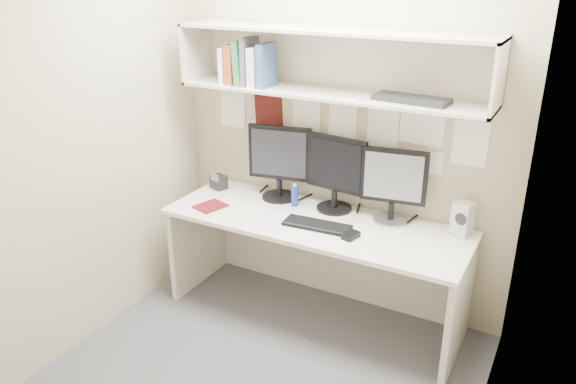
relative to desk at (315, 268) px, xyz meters
The scene contains 19 objects.
floor 0.75m from the desk, 90.00° to the right, with size 2.40×2.00×0.01m, color #49494E.
wall_back 1.00m from the desk, 90.00° to the left, with size 2.40×0.02×2.60m, color tan.
wall_front 1.90m from the desk, 90.00° to the right, with size 2.40×0.02×2.60m, color tan.
wall_left 1.65m from the desk, 151.57° to the right, with size 0.02×2.00×2.60m, color tan.
wall_right 1.65m from the desk, 28.43° to the right, with size 0.02×2.00×2.60m, color tan.
desk is the anchor object (origin of this frame).
overhead_hutch 1.37m from the desk, 90.00° to the left, with size 2.00×0.38×0.40m.
pinned_papers 0.95m from the desk, 90.00° to the left, with size 1.92×0.01×0.48m, color white, non-canonical shape.
monitor_left 0.78m from the desk, 150.65° to the left, with size 0.45×0.25×0.52m.
monitor_center 0.68m from the desk, 80.41° to the left, with size 0.44×0.24×0.51m.
monitor_right 0.79m from the desk, 26.70° to the left, with size 0.42×0.23×0.49m.
keyboard 0.39m from the desk, 60.24° to the right, with size 0.43×0.15×0.02m, color black.
mouse 0.51m from the desk, 24.40° to the right, with size 0.07×0.11×0.03m, color black.
speaker 1.03m from the desk, 14.36° to the left, with size 0.13×0.14×0.22m.
blue_bottle 0.51m from the desk, 148.47° to the left, with size 0.05×0.05×0.16m.
maroon_notebook 0.83m from the desk, 167.81° to the right, with size 0.17×0.20×0.01m, color #5A0F11.
desk_phone 0.98m from the desk, behind, with size 0.13×0.13×0.13m.
book_stack 1.43m from the desk, 169.34° to the left, with size 0.33×0.19×0.31m.
hutch_tray 1.31m from the desk, 14.54° to the left, with size 0.44×0.17×0.03m, color black.
Camera 1 is at (1.42, -2.36, 2.28)m, focal length 35.00 mm.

